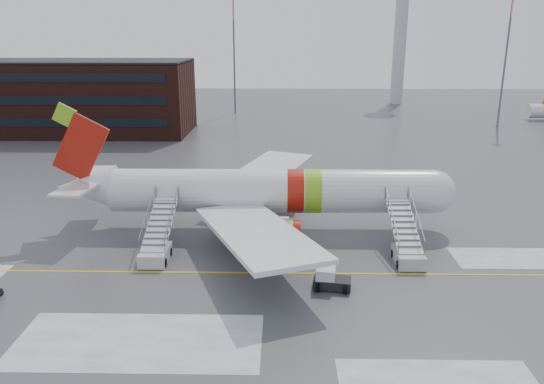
{
  "coord_description": "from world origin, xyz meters",
  "views": [
    {
      "loc": [
        2.08,
        -36.18,
        16.84
      ],
      "look_at": [
        1.29,
        6.2,
        4.0
      ],
      "focal_mm": 35.0,
      "sensor_mm": 36.0,
      "label": 1
    }
  ],
  "objects_px": {
    "airstair_fwd": "(406,246)",
    "airstair_aft": "(157,245)",
    "pushback_tug": "(330,280)",
    "airliner": "(262,192)"
  },
  "relations": [
    {
      "from": "airliner",
      "to": "pushback_tug",
      "type": "xyz_separation_m",
      "value": [
        5.07,
        -11.47,
        -2.77
      ]
    },
    {
      "from": "airliner",
      "to": "airstair_aft",
      "type": "xyz_separation_m",
      "value": [
        -7.86,
        -6.54,
        -2.35
      ]
    },
    {
      "from": "airliner",
      "to": "pushback_tug",
      "type": "height_order",
      "value": "airliner"
    },
    {
      "from": "airstair_fwd",
      "to": "airstair_aft",
      "type": "height_order",
      "value": "same"
    },
    {
      "from": "airstair_fwd",
      "to": "airliner",
      "type": "bearing_deg",
      "value": 150.07
    },
    {
      "from": "airstair_fwd",
      "to": "airstair_aft",
      "type": "relative_size",
      "value": 1.0
    },
    {
      "from": "airstair_fwd",
      "to": "pushback_tug",
      "type": "bearing_deg",
      "value": -141.86
    },
    {
      "from": "airstair_fwd",
      "to": "airstair_aft",
      "type": "distance_m",
      "value": 19.22
    },
    {
      "from": "airstair_fwd",
      "to": "pushback_tug",
      "type": "xyz_separation_m",
      "value": [
        -6.28,
        -4.93,
        -0.42
      ]
    },
    {
      "from": "airliner",
      "to": "airstair_fwd",
      "type": "height_order",
      "value": "airliner"
    }
  ]
}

